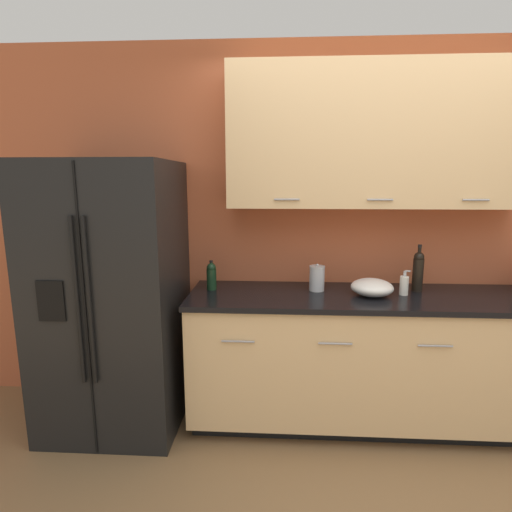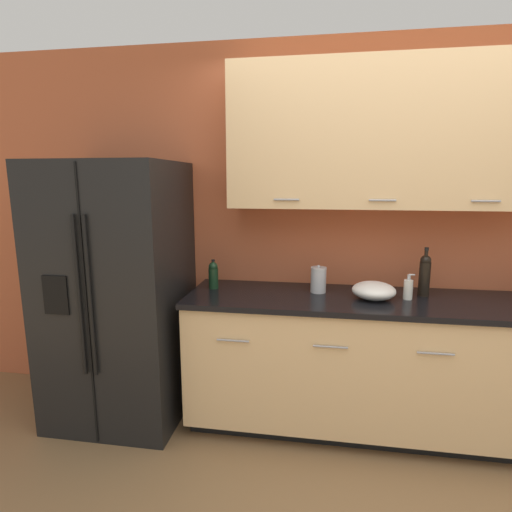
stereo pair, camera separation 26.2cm
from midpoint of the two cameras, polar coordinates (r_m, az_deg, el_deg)
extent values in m
cube|color=#BC5B38|center=(2.99, 20.48, 3.13)|extent=(10.00, 0.05, 2.60)
cube|color=#E0B77F|center=(2.78, 20.29, 15.79)|extent=(1.95, 0.32, 0.91)
cylinder|color=#99999E|center=(2.55, 7.36, 7.98)|extent=(0.16, 0.01, 0.01)
cylinder|color=#99999E|center=(2.60, 20.44, 7.45)|extent=(0.16, 0.01, 0.01)
cylinder|color=#99999E|center=(2.77, 32.43, 6.63)|extent=(0.16, 0.01, 0.01)
cube|color=black|center=(3.10, 18.31, -21.24)|extent=(2.38, 0.54, 0.09)
cube|color=#E0B77F|center=(2.86, 18.98, -14.08)|extent=(2.42, 0.62, 0.80)
cube|color=black|center=(2.70, 19.56, -6.14)|extent=(2.44, 0.64, 0.03)
cylinder|color=#99999E|center=(2.46, -0.23, -12.06)|extent=(0.20, 0.01, 0.01)
cylinder|color=#99999E|center=(2.44, 13.70, -12.57)|extent=(0.20, 0.01, 0.01)
cylinder|color=#99999E|center=(2.56, 27.09, -12.38)|extent=(0.20, 0.01, 0.01)
cube|color=black|center=(2.88, -16.63, -5.18)|extent=(0.87, 0.75, 1.78)
cube|color=black|center=(2.56, -20.33, -7.41)|extent=(0.01, 0.01, 1.75)
cylinder|color=black|center=(2.54, -21.31, -5.52)|extent=(0.02, 0.02, 0.98)
cylinder|color=black|center=(2.51, -19.92, -5.64)|extent=(0.02, 0.02, 0.98)
cube|color=black|center=(2.64, -24.22, -5.17)|extent=(0.16, 0.01, 0.24)
cylinder|color=black|center=(2.85, 25.38, -3.03)|extent=(0.07, 0.07, 0.22)
sphere|color=black|center=(2.82, 25.58, -0.58)|extent=(0.07, 0.07, 0.07)
cylinder|color=black|center=(2.82, 25.63, -0.06)|extent=(0.02, 0.02, 0.08)
cylinder|color=black|center=(2.81, 25.71, 0.90)|extent=(0.03, 0.03, 0.02)
cylinder|color=silver|center=(2.74, 23.51, -4.47)|extent=(0.06, 0.06, 0.12)
cylinder|color=#B2B2B5|center=(2.72, 23.64, -2.84)|extent=(0.02, 0.02, 0.04)
cylinder|color=#B2B2B5|center=(2.72, 24.01, -2.49)|extent=(0.03, 0.01, 0.01)
cylinder|color=black|center=(2.77, -3.41, -3.23)|extent=(0.07, 0.07, 0.14)
sphere|color=black|center=(2.75, -3.43, -1.56)|extent=(0.06, 0.06, 0.06)
cylinder|color=black|center=(2.75, -3.44, -1.31)|extent=(0.02, 0.02, 0.05)
cylinder|color=black|center=(2.74, -3.44, -0.68)|extent=(0.02, 0.02, 0.01)
cylinder|color=#B7B7BA|center=(2.72, 11.65, -3.51)|extent=(0.10, 0.10, 0.16)
cylinder|color=#B7B7BA|center=(2.70, 11.72, -1.75)|extent=(0.11, 0.11, 0.01)
sphere|color=#B7B7BA|center=(2.70, 11.73, -1.50)|extent=(0.02, 0.02, 0.02)
ellipsoid|color=white|center=(2.67, 19.21, -4.71)|extent=(0.27, 0.27, 0.11)
camera|label=1|loc=(0.13, -87.14, 0.54)|focal=28.00mm
camera|label=2|loc=(0.13, 92.86, -0.54)|focal=28.00mm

